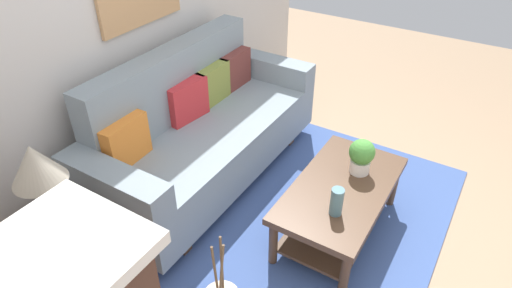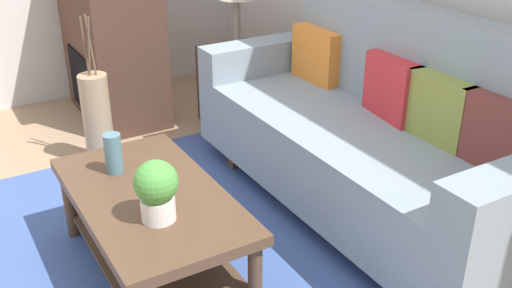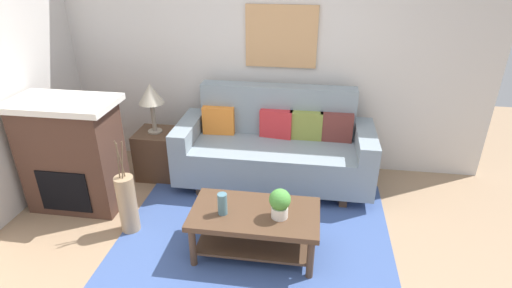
% 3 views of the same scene
% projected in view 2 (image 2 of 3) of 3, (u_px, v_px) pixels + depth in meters
% --- Properties ---
extents(ground_plane, '(8.89, 8.89, 0.00)m').
position_uv_depth(ground_plane, '(109.00, 284.00, 2.70)').
color(ground_plane, '#9E7F60').
extents(area_rug, '(2.51, 1.97, 0.01)m').
position_uv_depth(area_rug, '(207.00, 249.00, 2.93)').
color(area_rug, '#3D5693').
rests_on(area_rug, ground_plane).
extents(couch, '(2.14, 0.84, 1.08)m').
position_uv_depth(couch, '(370.00, 137.00, 3.12)').
color(couch, gray).
rests_on(couch, ground_plane).
extents(throw_pillow_orange, '(0.37, 0.14, 0.32)m').
position_uv_depth(throw_pillow_orange, '(318.00, 55.00, 3.58)').
color(throw_pillow_orange, orange).
rests_on(throw_pillow_orange, couch).
extents(throw_pillow_crimson, '(0.37, 0.17, 0.32)m').
position_uv_depth(throw_pillow_crimson, '(393.00, 88.00, 3.07)').
color(throw_pillow_crimson, red).
rests_on(throw_pillow_crimson, couch).
extents(throw_pillow_olive, '(0.36, 0.12, 0.32)m').
position_uv_depth(throw_pillow_olive, '(440.00, 109.00, 2.81)').
color(throw_pillow_olive, olive).
rests_on(throw_pillow_olive, couch).
extents(throw_pillow_maroon, '(0.36, 0.13, 0.32)m').
position_uv_depth(throw_pillow_maroon, '(498.00, 134.00, 2.55)').
color(throw_pillow_maroon, brown).
rests_on(throw_pillow_maroon, couch).
extents(coffee_table, '(1.10, 0.60, 0.43)m').
position_uv_depth(coffee_table, '(151.00, 215.00, 2.64)').
color(coffee_table, '#513826').
rests_on(coffee_table, ground_plane).
extents(tabletop_vase, '(0.08, 0.08, 0.19)m').
position_uv_depth(tabletop_vase, '(113.00, 154.00, 2.72)').
color(tabletop_vase, slate).
rests_on(tabletop_vase, coffee_table).
extents(potted_plant_tabletop, '(0.18, 0.18, 0.26)m').
position_uv_depth(potted_plant_tabletop, '(157.00, 189.00, 2.34)').
color(potted_plant_tabletop, white).
rests_on(potted_plant_tabletop, coffee_table).
extents(side_table, '(0.44, 0.44, 0.56)m').
position_uv_depth(side_table, '(238.00, 87.00, 4.23)').
color(side_table, '#513826').
rests_on(side_table, ground_plane).
extents(fireplace, '(1.02, 0.58, 1.16)m').
position_uv_depth(fireplace, '(112.00, 39.00, 4.24)').
color(fireplace, '#472D23').
rests_on(fireplace, ground_plane).
extents(floor_vase, '(0.18, 0.18, 0.59)m').
position_uv_depth(floor_vase, '(97.00, 120.00, 3.66)').
color(floor_vase, tan).
rests_on(floor_vase, ground_plane).
extents(floor_vase_branch_a, '(0.05, 0.04, 0.36)m').
position_uv_depth(floor_vase_branch_a, '(89.00, 47.00, 3.44)').
color(floor_vase_branch_a, brown).
rests_on(floor_vase_branch_a, floor_vase).
extents(floor_vase_branch_b, '(0.05, 0.03, 0.36)m').
position_uv_depth(floor_vase_branch_b, '(90.00, 45.00, 3.47)').
color(floor_vase_branch_b, brown).
rests_on(floor_vase_branch_b, floor_vase).
extents(floor_vase_branch_c, '(0.04, 0.03, 0.36)m').
position_uv_depth(floor_vase_branch_c, '(85.00, 46.00, 3.45)').
color(floor_vase_branch_c, brown).
rests_on(floor_vase_branch_c, floor_vase).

